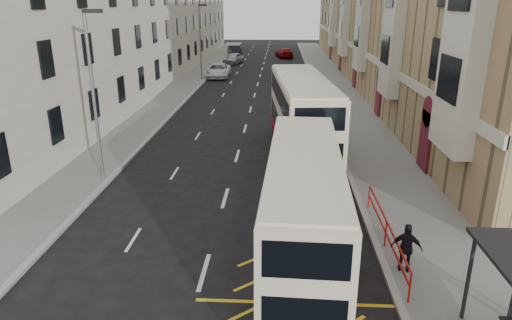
# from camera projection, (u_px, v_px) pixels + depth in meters

# --- Properties ---
(pavement_right) EXTENTS (4.00, 120.00, 0.15)m
(pavement_right) POSITION_uv_depth(u_px,v_px,m) (345.00, 104.00, 39.16)
(pavement_right) COLOR slate
(pavement_right) RESTS_ON ground
(pavement_left) EXTENTS (3.00, 120.00, 0.15)m
(pavement_left) POSITION_uv_depth(u_px,v_px,m) (167.00, 102.00, 39.94)
(pavement_left) COLOR slate
(pavement_left) RESTS_ON ground
(kerb_right) EXTENTS (0.25, 120.00, 0.15)m
(kerb_right) POSITION_uv_depth(u_px,v_px,m) (321.00, 104.00, 39.26)
(kerb_right) COLOR #999A94
(kerb_right) RESTS_ON ground
(kerb_left) EXTENTS (0.25, 120.00, 0.15)m
(kerb_left) POSITION_uv_depth(u_px,v_px,m) (184.00, 103.00, 39.86)
(kerb_left) COLOR #999A94
(kerb_left) RESTS_ON ground
(road_markings) EXTENTS (10.00, 110.00, 0.01)m
(road_markings) POSITION_uv_depth(u_px,v_px,m) (260.00, 77.00, 53.73)
(road_markings) COLOR silver
(road_markings) RESTS_ON ground
(terrace_right) EXTENTS (10.75, 79.00, 15.25)m
(terrace_right) POSITION_uv_depth(u_px,v_px,m) (393.00, 10.00, 50.86)
(terrace_right) COLOR #988758
(terrace_right) RESTS_ON ground
(terrace_left) EXTENTS (9.18, 79.00, 13.25)m
(terrace_left) POSITION_uv_depth(u_px,v_px,m) (144.00, 19.00, 52.72)
(terrace_left) COLOR beige
(terrace_left) RESTS_ON ground
(guard_railing) EXTENTS (0.06, 6.56, 1.01)m
(guard_railing) POSITION_uv_depth(u_px,v_px,m) (386.00, 229.00, 16.13)
(guard_railing) COLOR red
(guard_railing) RESTS_ON pavement_right
(street_lamp_near) EXTENTS (0.93, 0.18, 8.00)m
(street_lamp_near) POSITION_uv_depth(u_px,v_px,m) (94.00, 87.00, 21.41)
(street_lamp_near) COLOR slate
(street_lamp_near) RESTS_ON pavement_left
(street_lamp_far) EXTENTS (0.93, 0.18, 8.00)m
(street_lamp_far) POSITION_uv_depth(u_px,v_px,m) (201.00, 38.00, 49.69)
(street_lamp_far) COLOR slate
(street_lamp_far) RESTS_ON pavement_left
(double_decker_front) EXTENTS (2.68, 10.07, 3.98)m
(double_decker_front) POSITION_uv_depth(u_px,v_px,m) (303.00, 210.00, 14.83)
(double_decker_front) COLOR beige
(double_decker_front) RESTS_ON ground
(double_decker_rear) EXTENTS (3.63, 11.61, 4.56)m
(double_decker_rear) POSITION_uv_depth(u_px,v_px,m) (302.00, 118.00, 25.34)
(double_decker_rear) COLOR beige
(double_decker_rear) RESTS_ON ground
(pedestrian_far) EXTENTS (1.05, 0.67, 1.67)m
(pedestrian_far) POSITION_uv_depth(u_px,v_px,m) (407.00, 248.00, 14.62)
(pedestrian_far) COLOR black
(pedestrian_far) RESTS_ON pavement_right
(white_van) EXTENTS (2.74, 5.72, 1.57)m
(white_van) POSITION_uv_depth(u_px,v_px,m) (218.00, 71.00, 53.14)
(white_van) COLOR white
(white_van) RESTS_ON ground
(car_silver) EXTENTS (3.00, 4.95, 1.57)m
(car_silver) POSITION_uv_depth(u_px,v_px,m) (233.00, 59.00, 64.33)
(car_silver) COLOR #A7AAAE
(car_silver) RESTS_ON ground
(car_dark) EXTENTS (2.86, 4.95, 1.54)m
(car_dark) POSITION_uv_depth(u_px,v_px,m) (235.00, 50.00, 75.16)
(car_dark) COLOR black
(car_dark) RESTS_ON ground
(car_red) EXTENTS (3.18, 5.49, 1.50)m
(car_red) POSITION_uv_depth(u_px,v_px,m) (284.00, 53.00, 71.94)
(car_red) COLOR #8F0507
(car_red) RESTS_ON ground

